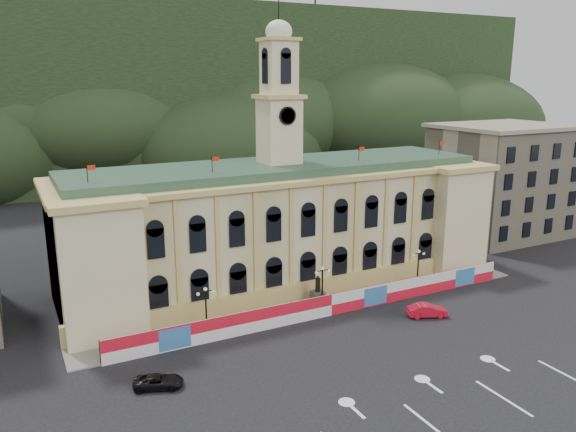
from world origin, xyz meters
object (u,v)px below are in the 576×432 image
lamp_center (322,284)px  black_suv (158,381)px  statue (318,296)px  red_sedan (427,310)px

lamp_center → black_suv: 22.88m
statue → red_sedan: (9.39, -8.25, -0.44)m
statue → red_sedan: bearing=-41.3°
lamp_center → statue: bearing=90.0°
statue → black_suv: statue is taller
lamp_center → black_suv: lamp_center is taller
statue → black_suv: size_ratio=0.79×
statue → black_suv: (-21.23, -9.16, -0.59)m
black_suv → statue: bearing=-45.6°
red_sedan → black_suv: size_ratio=1.01×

